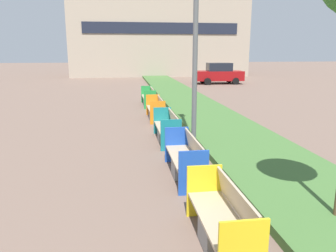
{
  "coord_description": "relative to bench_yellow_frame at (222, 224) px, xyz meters",
  "views": [
    {
      "loc": [
        -0.47,
        2.54,
        2.87
      ],
      "look_at": [
        0.9,
        12.34,
        0.6
      ],
      "focal_mm": 35.0,
      "sensor_mm": 36.0,
      "label": 1
    }
  ],
  "objects": [
    {
      "name": "bench_yellow_frame",
      "position": [
        0.0,
        0.0,
        0.0
      ],
      "size": [
        0.65,
        1.94,
        0.94
      ],
      "color": "gray",
      "rests_on": "ground"
    },
    {
      "name": "bench_green_frame",
      "position": [
        0.0,
        13.25,
        0.01
      ],
      "size": [
        0.65,
        2.29,
        0.94
      ],
      "color": "gray",
      "rests_on": "ground"
    },
    {
      "name": "bench_teal_frame",
      "position": [
        0.0,
        5.93,
        0.01
      ],
      "size": [
        0.65,
        2.15,
        0.94
      ],
      "color": "gray",
      "rests_on": "ground"
    },
    {
      "name": "parked_car_distant",
      "position": [
        7.21,
        24.38,
        0.55
      ],
      "size": [
        4.29,
        2.0,
        1.86
      ],
      "rotation": [
        0.0,
        0.0,
        -0.06
      ],
      "color": "maroon",
      "rests_on": "ground"
    },
    {
      "name": "bench_blue_frame",
      "position": [
        0.0,
        2.85,
        0.01
      ],
      "size": [
        0.65,
        2.12,
        0.94
      ],
      "color": "gray",
      "rests_on": "ground"
    },
    {
      "name": "planter_grass_strip",
      "position": [
        2.26,
        5.19,
        -0.27
      ],
      "size": [
        2.8,
        120.0,
        0.18
      ],
      "color": "#426B33",
      "rests_on": "ground"
    },
    {
      "name": "bench_orange_frame",
      "position": [
        0.0,
        9.51,
        0.0
      ],
      "size": [
        0.65,
        2.07,
        0.94
      ],
      "color": "gray",
      "rests_on": "ground"
    },
    {
      "name": "building_backdrop",
      "position": [
        3.06,
        35.59,
        4.47
      ],
      "size": [
        20.3,
        6.02,
        9.66
      ],
      "color": "tan",
      "rests_on": "ground"
    }
  ]
}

